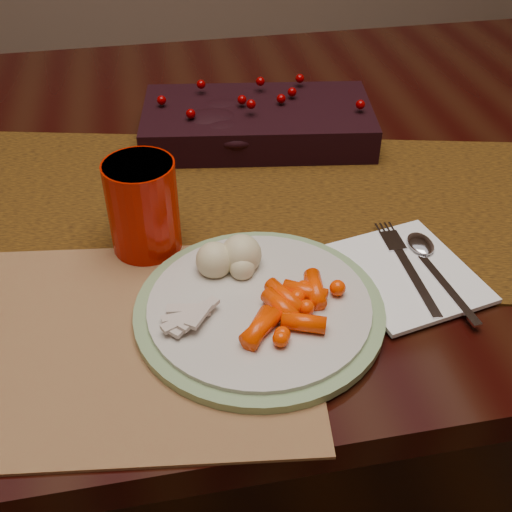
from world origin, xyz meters
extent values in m
plane|color=black|center=(0.00, 0.00, 0.00)|extent=(5.00, 5.00, 0.00)
cube|color=black|center=(0.00, 0.00, 0.38)|extent=(1.80, 1.00, 0.75)
cube|color=#491F06|center=(-0.05, -0.10, 0.75)|extent=(1.82, 0.77, 0.00)
cube|color=#8B5B44|center=(-0.18, -0.33, 0.75)|extent=(0.45, 0.36, 0.00)
cylinder|color=beige|center=(-0.03, -0.33, 0.76)|extent=(0.29, 0.29, 0.01)
cube|color=white|center=(0.15, -0.30, 0.76)|extent=(0.17, 0.19, 0.01)
cylinder|color=#A60E00|center=(-0.14, -0.18, 0.81)|extent=(0.09, 0.09, 0.11)
camera|label=1|loc=(-0.12, -0.81, 1.23)|focal=45.00mm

